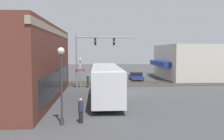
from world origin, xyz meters
The scene contains 13 objects.
ground_plane centered at (0.00, 0.00, 0.00)m, with size 120.00×120.00×0.00m, color #424244.
brick_building centered at (-3.57, 11.93, 3.54)m, with size 18.78×8.95×7.07m.
shop_building centered at (13.72, -11.77, 2.85)m, with size 14.00×9.82×5.71m.
city_bus centered at (-4.20, 2.80, 1.82)m, with size 12.15×2.59×3.30m.
traffic_signal_gantry centered at (3.96, 4.25, 4.94)m, with size 0.42×7.22×6.81m.
crossing_signal centered at (3.91, 5.77, 2.30)m, with size 1.41×1.18×3.81m.
streetlamp centered at (-12.04, 5.89, 2.94)m, with size 0.44×0.44×4.93m.
rail_track_near centered at (6.00, 0.00, 0.03)m, with size 2.60×60.00×0.15m.
rail_track_far centered at (9.20, 0.00, 0.03)m, with size 2.60×60.00×0.15m.
parked_car_blue centered at (11.86, -2.60, 0.65)m, with size 4.89×1.82×1.38m.
parked_car_red centered at (19.05, 0.20, 0.66)m, with size 4.28×1.82×1.43m.
pedestrian_at_crossing centered at (3.96, 4.82, 0.88)m, with size 0.34×0.34×1.73m.
pedestrian_by_lamp centered at (-11.68, 4.72, 0.84)m, with size 0.34×0.34×1.65m.
Camera 1 is at (-27.77, 3.64, 4.72)m, focal length 40.00 mm.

